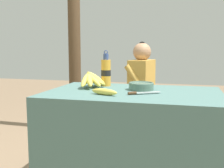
% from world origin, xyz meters
% --- Properties ---
extents(market_counter, '(1.18, 0.76, 0.72)m').
position_xyz_m(market_counter, '(0.00, 0.00, 0.36)').
color(market_counter, '#4C706B').
rests_on(market_counter, ground_plane).
extents(banana_bunch_ripe, '(0.17, 0.32, 0.13)m').
position_xyz_m(banana_bunch_ripe, '(-0.33, 0.11, 0.79)').
color(banana_bunch_ripe, '#4C381E').
rests_on(banana_bunch_ripe, market_counter).
extents(serving_bowl, '(0.18, 0.18, 0.05)m').
position_xyz_m(serving_bowl, '(0.04, 0.09, 0.75)').
color(serving_bowl, '#4C6B5B').
rests_on(serving_bowl, market_counter).
extents(water_bottle, '(0.08, 0.08, 0.28)m').
position_xyz_m(water_bottle, '(-0.26, 0.22, 0.83)').
color(water_bottle, gold).
rests_on(water_bottle, market_counter).
extents(loose_banana_front, '(0.20, 0.11, 0.04)m').
position_xyz_m(loose_banana_front, '(-0.15, -0.18, 0.75)').
color(loose_banana_front, '#E0C64C').
rests_on(loose_banana_front, market_counter).
extents(knife, '(0.20, 0.14, 0.02)m').
position_xyz_m(knife, '(0.06, -0.10, 0.73)').
color(knife, '#BCBCC1').
rests_on(knife, market_counter).
extents(wooden_bench, '(1.36, 0.32, 0.42)m').
position_xyz_m(wooden_bench, '(0.15, 1.13, 0.35)').
color(wooden_bench, brown).
rests_on(wooden_bench, ground_plane).
extents(seated_vendor, '(0.44, 0.42, 1.08)m').
position_xyz_m(seated_vendor, '(-0.15, 1.10, 0.62)').
color(seated_vendor, '#473828').
rests_on(seated_vendor, ground_plane).
extents(banana_bunch_green, '(0.20, 0.28, 0.12)m').
position_xyz_m(banana_bunch_green, '(0.56, 1.12, 0.48)').
color(banana_bunch_green, '#4C381E').
rests_on(banana_bunch_green, wooden_bench).
extents(support_post_near, '(0.15, 0.15, 2.47)m').
position_xyz_m(support_post_near, '(-0.96, 1.33, 1.24)').
color(support_post_near, '#4C3823').
rests_on(support_post_near, ground_plane).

